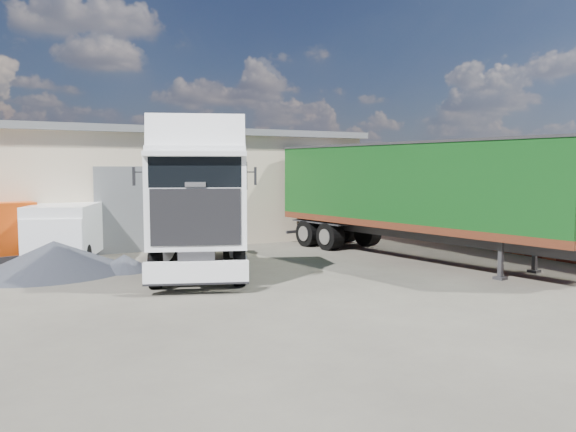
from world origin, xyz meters
name	(u,v)px	position (x,y,z in m)	size (l,w,h in m)	color
ground	(300,294)	(0.00, 0.00, 0.00)	(120.00, 120.00, 0.00)	#282620
warehouse	(30,186)	(-6.00, 16.00, 2.66)	(30.60, 12.60, 5.42)	beige
brick_boundary_wall	(452,216)	(11.50, 6.00, 1.25)	(0.35, 26.00, 2.50)	maroon
tractor_unit	(199,212)	(-1.78, 3.52, 2.15)	(5.33, 7.99, 5.11)	black
box_trailer	(415,189)	(6.92, 3.27, 2.74)	(4.97, 13.81, 4.50)	#2D2D30
panel_van	(70,230)	(-4.99, 9.59, 1.12)	(3.92, 5.72, 2.17)	black
gravel_heap	(51,258)	(-5.95, 6.54, 0.51)	(7.04, 6.48, 1.10)	#20242B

